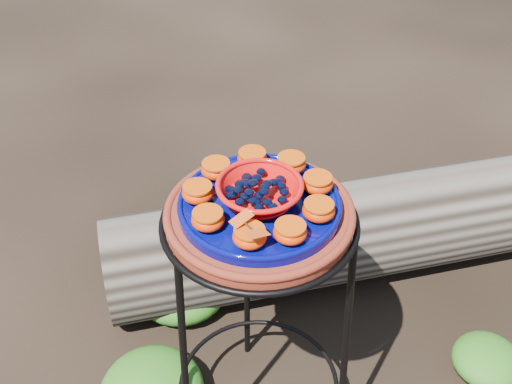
{
  "coord_description": "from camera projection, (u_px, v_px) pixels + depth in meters",
  "views": [
    {
      "loc": [
        -0.15,
        -0.95,
        1.55
      ],
      "look_at": [
        -0.01,
        0.0,
        0.78
      ],
      "focal_mm": 45.0,
      "sensor_mm": 36.0,
      "label": 1
    }
  ],
  "objects": [
    {
      "name": "terracotta_saucer",
      "position": [
        260.0,
        216.0,
        1.28
      ],
      "size": [
        0.37,
        0.37,
        0.03
      ],
      "primitive_type": "cylinder",
      "color": "maroon",
      "rests_on": "plant_stand"
    },
    {
      "name": "plant_stand",
      "position": [
        259.0,
        333.0,
        1.51
      ],
      "size": [
        0.44,
        0.44,
        0.7
      ],
      "primitive_type": null,
      "color": "black",
      "rests_on": "ground"
    },
    {
      "name": "orange_half_8",
      "position": [
        208.0,
        220.0,
        1.19
      ],
      "size": [
        0.06,
        0.06,
        0.03
      ],
      "primitive_type": "ellipsoid",
      "color": "red",
      "rests_on": "cobalt_plate"
    },
    {
      "name": "red_bowl",
      "position": [
        260.0,
        193.0,
        1.24
      ],
      "size": [
        0.16,
        0.16,
        0.04
      ],
      "primitive_type": null,
      "color": "red",
      "rests_on": "cobalt_plate"
    },
    {
      "name": "orange_half_2",
      "position": [
        319.0,
        211.0,
        1.21
      ],
      "size": [
        0.06,
        0.06,
        0.03
      ],
      "primitive_type": "ellipsoid",
      "color": "red",
      "rests_on": "cobalt_plate"
    },
    {
      "name": "orange_half_5",
      "position": [
        252.0,
        159.0,
        1.34
      ],
      "size": [
        0.06,
        0.06,
        0.03
      ],
      "primitive_type": "ellipsoid",
      "color": "red",
      "rests_on": "cobalt_plate"
    },
    {
      "name": "glass_gems",
      "position": [
        260.0,
        179.0,
        1.22
      ],
      "size": [
        0.12,
        0.12,
        0.02
      ],
      "primitive_type": null,
      "color": "black",
      "rests_on": "red_bowl"
    },
    {
      "name": "orange_half_1",
      "position": [
        290.0,
        232.0,
        1.16
      ],
      "size": [
        0.06,
        0.06,
        0.03
      ],
      "primitive_type": "ellipsoid",
      "color": "red",
      "rests_on": "cobalt_plate"
    },
    {
      "name": "orange_half_7",
      "position": [
        198.0,
        193.0,
        1.25
      ],
      "size": [
        0.06,
        0.06,
        0.03
      ],
      "primitive_type": "ellipsoid",
      "color": "red",
      "rests_on": "cobalt_plate"
    },
    {
      "name": "foliage_right",
      "position": [
        487.0,
        359.0,
        1.81
      ],
      "size": [
        0.2,
        0.2,
        0.1
      ],
      "primitive_type": "ellipsoid",
      "color": "#2C7119",
      "rests_on": "ground"
    },
    {
      "name": "cobalt_plate",
      "position": [
        260.0,
        206.0,
        1.26
      ],
      "size": [
        0.32,
        0.32,
        0.02
      ],
      "primitive_type": "cylinder",
      "color": "#000834",
      "rests_on": "terracotta_saucer"
    },
    {
      "name": "orange_half_3",
      "position": [
        318.0,
        184.0,
        1.27
      ],
      "size": [
        0.06,
        0.06,
        0.03
      ],
      "primitive_type": "ellipsoid",
      "color": "red",
      "rests_on": "cobalt_plate"
    },
    {
      "name": "butterfly",
      "position": [
        249.0,
        226.0,
        1.13
      ],
      "size": [
        0.1,
        0.09,
        0.02
      ],
      "primitive_type": null,
      "rotation": [
        0.0,
        0.0,
        0.49
      ],
      "color": "#CA4412",
      "rests_on": "orange_half_0"
    },
    {
      "name": "orange_half_4",
      "position": [
        291.0,
        164.0,
        1.32
      ],
      "size": [
        0.06,
        0.06,
        0.03
      ],
      "primitive_type": "ellipsoid",
      "color": "red",
      "rests_on": "cobalt_plate"
    },
    {
      "name": "orange_half_6",
      "position": [
        216.0,
        170.0,
        1.31
      ],
      "size": [
        0.06,
        0.06,
        0.03
      ],
      "primitive_type": "ellipsoid",
      "color": "red",
      "rests_on": "cobalt_plate"
    },
    {
      "name": "driftwood_log",
      "position": [
        378.0,
        226.0,
        2.08
      ],
      "size": [
        1.78,
        0.62,
        0.33
      ],
      "primitive_type": null,
      "rotation": [
        0.0,
        0.0,
        0.1
      ],
      "color": "black",
      "rests_on": "ground"
    },
    {
      "name": "foliage_back",
      "position": [
        181.0,
        286.0,
        2.0
      ],
      "size": [
        0.29,
        0.29,
        0.15
      ],
      "primitive_type": "ellipsoid",
      "color": "#2C7119",
      "rests_on": "ground"
    },
    {
      "name": "orange_half_0",
      "position": [
        250.0,
        237.0,
        1.15
      ],
      "size": [
        0.06,
        0.06,
        0.03
      ],
      "primitive_type": "ellipsoid",
      "color": "red",
      "rests_on": "cobalt_plate"
    }
  ]
}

